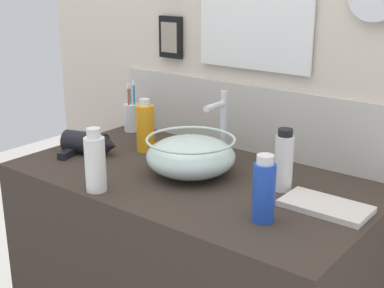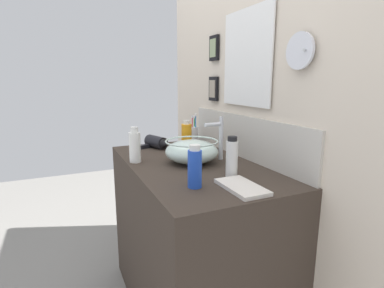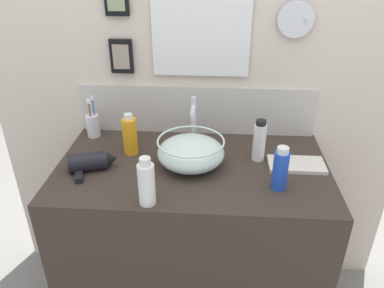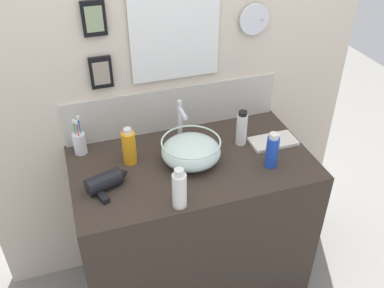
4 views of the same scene
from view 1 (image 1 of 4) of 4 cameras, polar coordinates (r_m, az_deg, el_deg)
back_panel at (r=1.82m, az=6.79°, el=10.73°), size 1.97×0.10×2.49m
glass_bowl_sink at (r=1.62m, az=-0.11°, el=-1.24°), size 0.27×0.27×0.12m
faucet at (r=1.73m, az=3.18°, el=2.35°), size 0.02×0.11×0.23m
hair_drier at (r=1.85m, az=-10.99°, el=0.03°), size 0.21×0.17×0.08m
toothbrush_cup at (r=2.10m, az=-6.47°, el=2.92°), size 0.06×0.06×0.20m
shampoo_bottle at (r=1.33m, az=7.68°, el=-4.89°), size 0.06×0.06×0.17m
lotion_bottle at (r=1.85m, az=-5.00°, el=1.81°), size 0.06×0.06×0.18m
spray_bottle at (r=1.53m, az=9.77°, el=-1.80°), size 0.05×0.05×0.18m
soap_dispenser at (r=1.52m, az=-10.29°, el=-1.94°), size 0.06×0.06×0.19m
hand_towel at (r=1.45m, az=14.06°, el=-6.46°), size 0.23×0.13×0.02m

